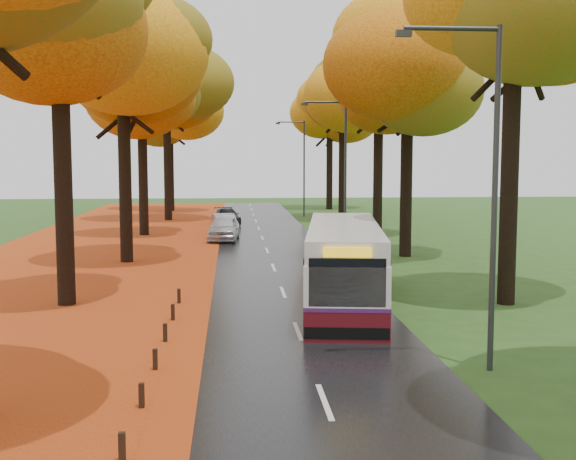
{
  "coord_description": "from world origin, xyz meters",
  "views": [
    {
      "loc": [
        -1.87,
        -8.22,
        5.03
      ],
      "look_at": [
        0.0,
        15.61,
        2.6
      ],
      "focal_mm": 45.0,
      "sensor_mm": 36.0,
      "label": 1
    }
  ],
  "objects": [
    {
      "name": "trees_right",
      "position": [
        7.19,
        26.91,
        9.69
      ],
      "size": [
        9.3,
        74.2,
        13.96
      ],
      "color": "black",
      "rests_on": "ground"
    },
    {
      "name": "leaf_verge",
      "position": [
        -9.0,
        25.0,
        0.01
      ],
      "size": [
        12.0,
        90.0,
        0.02
      ],
      "primitive_type": "cube",
      "color": "maroon",
      "rests_on": "ground"
    },
    {
      "name": "bollard_row",
      "position": [
        -3.7,
        4.7,
        0.26
      ],
      "size": [
        0.11,
        23.51,
        0.52
      ],
      "color": "black",
      "rests_on": "ground"
    },
    {
      "name": "car_dark",
      "position": [
        -2.24,
        45.04,
        0.64
      ],
      "size": [
        2.26,
        4.3,
        1.19
      ],
      "primitive_type": "imported",
      "rotation": [
        0.0,
        0.0,
        0.15
      ],
      "color": "black",
      "rests_on": "road"
    },
    {
      "name": "trees_left",
      "position": [
        -7.18,
        27.06,
        9.53
      ],
      "size": [
        9.2,
        74.0,
        13.88
      ],
      "color": "black",
      "rests_on": "ground"
    },
    {
      "name": "streetlamp_near",
      "position": [
        3.95,
        8.0,
        4.71
      ],
      "size": [
        2.45,
        0.18,
        8.0
      ],
      "color": "#333538",
      "rests_on": "ground"
    },
    {
      "name": "streetlamp_far",
      "position": [
        3.95,
        52.0,
        4.71
      ],
      "size": [
        2.45,
        0.18,
        8.0
      ],
      "color": "#333538",
      "rests_on": "ground"
    },
    {
      "name": "bus",
      "position": [
        1.89,
        15.66,
        1.47
      ],
      "size": [
        3.76,
        10.57,
        2.72
      ],
      "rotation": [
        0.0,
        0.0,
        -0.14
      ],
      "color": "#4E0C13",
      "rests_on": "road"
    },
    {
      "name": "centre_line",
      "position": [
        0.0,
        25.0,
        0.04
      ],
      "size": [
        0.12,
        90.0,
        0.01
      ],
      "primitive_type": "cube",
      "color": "silver",
      "rests_on": "road"
    },
    {
      "name": "leaf_drift",
      "position": [
        -3.05,
        25.0,
        0.04
      ],
      "size": [
        0.9,
        90.0,
        0.01
      ],
      "primitive_type": "cube",
      "color": "#C34E14",
      "rests_on": "road"
    },
    {
      "name": "car_white",
      "position": [
        -2.35,
        34.92,
        0.77
      ],
      "size": [
        2.06,
        4.39,
        1.45
      ],
      "primitive_type": "imported",
      "rotation": [
        0.0,
        0.0,
        -0.08
      ],
      "color": "silver",
      "rests_on": "road"
    },
    {
      "name": "road",
      "position": [
        0.0,
        25.0,
        0.02
      ],
      "size": [
        6.5,
        90.0,
        0.04
      ],
      "primitive_type": "cube",
      "color": "black",
      "rests_on": "ground"
    },
    {
      "name": "car_silver",
      "position": [
        -2.35,
        38.95,
        0.68
      ],
      "size": [
        1.96,
        4.03,
        1.27
      ],
      "primitive_type": "imported",
      "rotation": [
        0.0,
        0.0,
        0.16
      ],
      "color": "#9D9FA4",
      "rests_on": "road"
    },
    {
      "name": "streetlamp_mid",
      "position": [
        3.95,
        30.0,
        4.71
      ],
      "size": [
        2.45,
        0.18,
        8.0
      ],
      "color": "#333538",
      "rests_on": "ground"
    }
  ]
}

